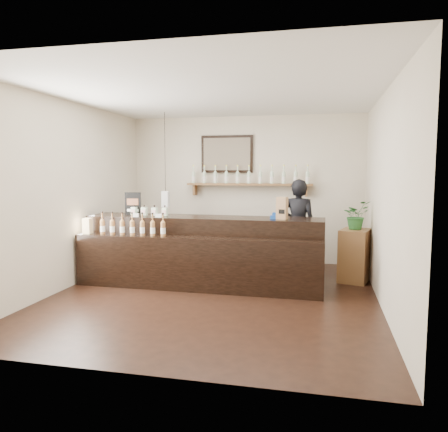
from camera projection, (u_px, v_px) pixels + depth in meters
ground at (214, 295)px, 6.20m from camera, size 5.00×5.00×0.00m
room_shell at (214, 175)px, 6.03m from camera, size 5.00×5.00×5.00m
back_wall_decor at (236, 171)px, 8.36m from camera, size 2.66×0.96×1.69m
counter at (201, 253)px, 6.77m from camera, size 3.73×1.02×1.21m
promo_sign at (133, 204)px, 7.08m from camera, size 0.27×0.05×0.37m
paper_bag at (282, 208)px, 6.48m from camera, size 0.18×0.15×0.33m
tape_dispenser at (274, 216)px, 6.51m from camera, size 0.13×0.06×0.10m
side_cabinet at (355, 255)px, 6.96m from camera, size 0.56×0.67×0.83m
potted_plant at (356, 215)px, 6.89m from camera, size 0.54×0.53×0.45m
shopkeeper at (298, 221)px, 7.38m from camera, size 0.71×0.51×1.84m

